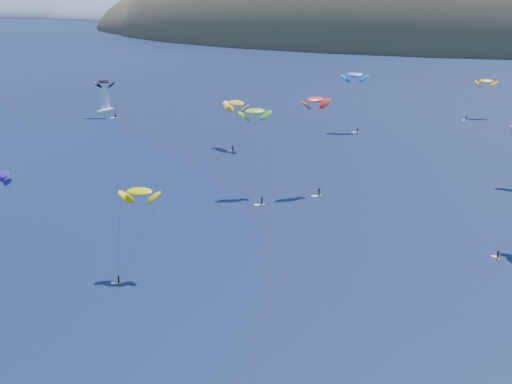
{
  "coord_description": "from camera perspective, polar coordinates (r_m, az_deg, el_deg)",
  "views": [
    {
      "loc": [
        30.72,
        -65.79,
        57.53
      ],
      "look_at": [
        -10.25,
        80.0,
        9.0
      ],
      "focal_mm": 50.0,
      "sensor_mm": 36.0,
      "label": 1
    }
  ],
  "objects": [
    {
      "name": "island",
      "position": [
        631.91,
        16.69,
        10.84
      ],
      "size": [
        730.0,
        300.0,
        210.0
      ],
      "color": "#3D3526",
      "rests_on": "ground"
    },
    {
      "name": "kitesurfer_2",
      "position": [
        136.68,
        -9.31,
        0.02
      ],
      "size": [
        8.2,
        9.31,
        18.59
      ],
      "rotation": [
        0.0,
        0.0,
        0.2
      ],
      "color": "yellow",
      "rests_on": "ground"
    },
    {
      "name": "headland",
      "position": [
        946.52,
        -14.96,
        13.5
      ],
      "size": [
        460.0,
        250.0,
        60.0
      ],
      "color": "slate",
      "rests_on": "ground"
    },
    {
      "name": "sailboat",
      "position": [
        299.58,
        -11.95,
        6.5
      ],
      "size": [
        9.61,
        8.59,
        11.47
      ],
      "rotation": [
        0.0,
        0.0,
        -0.33
      ],
      "color": "white",
      "rests_on": "ground"
    },
    {
      "name": "kitesurfer_11",
      "position": [
        294.28,
        17.95,
        8.45
      ],
      "size": [
        11.22,
        11.18,
        16.5
      ],
      "rotation": [
        0.0,
        0.0,
        0.12
      ],
      "color": "yellow",
      "rests_on": "ground"
    },
    {
      "name": "kitesurfer_10",
      "position": [
        176.48,
        -19.48,
        1.33
      ],
      "size": [
        7.97,
        13.25,
        12.83
      ],
      "rotation": [
        0.0,
        0.0,
        -0.76
      ],
      "color": "yellow",
      "rests_on": "ground"
    },
    {
      "name": "kitesurfer_4",
      "position": [
        259.15,
        7.91,
        9.29
      ],
      "size": [
        9.98,
        7.24,
        22.67
      ],
      "rotation": [
        0.0,
        0.0,
        0.21
      ],
      "color": "yellow",
      "rests_on": "ground"
    },
    {
      "name": "kitesurfer_12",
      "position": [
        287.75,
        -12.02,
        8.63
      ],
      "size": [
        10.06,
        5.72,
        16.0
      ],
      "rotation": [
        0.0,
        0.0,
        0.28
      ],
      "color": "yellow",
      "rests_on": "ground"
    },
    {
      "name": "kitesurfer_1",
      "position": [
        232.54,
        -1.62,
        7.12
      ],
      "size": [
        11.6,
        11.73,
        17.54
      ],
      "rotation": [
        0.0,
        0.0,
        -0.48
      ],
      "color": "yellow",
      "rests_on": "ground"
    },
    {
      "name": "kitesurfer_9",
      "position": [
        185.46,
        4.79,
        7.35
      ],
      "size": [
        8.61,
        9.47,
        26.54
      ],
      "rotation": [
        0.0,
        0.0,
        0.68
      ],
      "color": "yellow",
      "rests_on": "ground"
    },
    {
      "name": "kitesurfer_3",
      "position": [
        183.49,
        -0.08,
        6.46
      ],
      "size": [
        9.92,
        14.19,
        23.92
      ],
      "rotation": [
        0.0,
        0.0,
        0.49
      ],
      "color": "yellow",
      "rests_on": "ground"
    }
  ]
}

